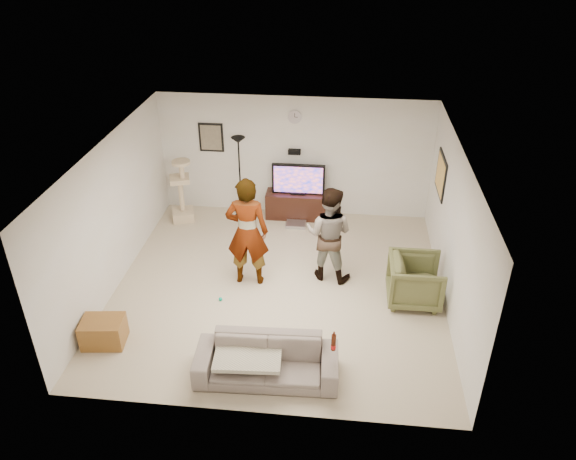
# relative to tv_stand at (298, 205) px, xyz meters

# --- Properties ---
(floor) EXTENTS (5.50, 5.50, 0.02)m
(floor) POSITION_rel_tv_stand_xyz_m (-0.10, -2.50, -0.29)
(floor) COLOR tan
(floor) RESTS_ON ground
(ceiling) EXTENTS (5.50, 5.50, 0.02)m
(ceiling) POSITION_rel_tv_stand_xyz_m (-0.10, -2.50, 2.23)
(ceiling) COLOR white
(ceiling) RESTS_ON wall_back
(wall_back) EXTENTS (5.50, 0.04, 2.50)m
(wall_back) POSITION_rel_tv_stand_xyz_m (-0.10, 0.25, 0.97)
(wall_back) COLOR silver
(wall_back) RESTS_ON floor
(wall_front) EXTENTS (5.50, 0.04, 2.50)m
(wall_front) POSITION_rel_tv_stand_xyz_m (-0.10, -5.25, 0.97)
(wall_front) COLOR silver
(wall_front) RESTS_ON floor
(wall_left) EXTENTS (0.04, 5.50, 2.50)m
(wall_left) POSITION_rel_tv_stand_xyz_m (-2.85, -2.50, 0.97)
(wall_left) COLOR silver
(wall_left) RESTS_ON floor
(wall_right) EXTENTS (0.04, 5.50, 2.50)m
(wall_right) POSITION_rel_tv_stand_xyz_m (2.65, -2.50, 0.97)
(wall_right) COLOR silver
(wall_right) RESTS_ON floor
(wall_clock) EXTENTS (0.26, 0.04, 0.26)m
(wall_clock) POSITION_rel_tv_stand_xyz_m (-0.10, 0.22, 1.82)
(wall_clock) COLOR white
(wall_clock) RESTS_ON wall_back
(wall_speaker) EXTENTS (0.25, 0.10, 0.10)m
(wall_speaker) POSITION_rel_tv_stand_xyz_m (-0.10, 0.19, 1.10)
(wall_speaker) COLOR black
(wall_speaker) RESTS_ON wall_back
(picture_back) EXTENTS (0.42, 0.03, 0.52)m
(picture_back) POSITION_rel_tv_stand_xyz_m (-1.80, 0.23, 1.32)
(picture_back) COLOR #6C6452
(picture_back) RESTS_ON wall_back
(picture_right) EXTENTS (0.03, 0.78, 0.62)m
(picture_right) POSITION_rel_tv_stand_xyz_m (2.63, -0.90, 1.22)
(picture_right) COLOR gold
(picture_right) RESTS_ON wall_right
(tv_stand) EXTENTS (1.32, 0.45, 0.55)m
(tv_stand) POSITION_rel_tv_stand_xyz_m (0.00, 0.00, 0.00)
(tv_stand) COLOR black
(tv_stand) RESTS_ON floor
(console_box) EXTENTS (0.40, 0.30, 0.07)m
(console_box) POSITION_rel_tv_stand_xyz_m (-0.01, -0.40, -0.24)
(console_box) COLOR #B9B9C8
(console_box) RESTS_ON floor
(tv) EXTENTS (1.07, 0.08, 0.64)m
(tv) POSITION_rel_tv_stand_xyz_m (0.00, 0.00, 0.59)
(tv) COLOR black
(tv) RESTS_ON tv_stand
(tv_screen) EXTENTS (0.99, 0.01, 0.56)m
(tv_screen) POSITION_rel_tv_stand_xyz_m (0.00, -0.04, 0.59)
(tv_screen) COLOR #E8604D
(tv_screen) RESTS_ON tv
(floor_lamp) EXTENTS (0.32, 0.32, 1.76)m
(floor_lamp) POSITION_rel_tv_stand_xyz_m (-1.17, -0.14, 0.61)
(floor_lamp) COLOR black
(floor_lamp) RESTS_ON floor
(cat_tree) EXTENTS (0.54, 0.54, 1.34)m
(cat_tree) POSITION_rel_tv_stand_xyz_m (-2.36, -0.35, 0.40)
(cat_tree) COLOR #C8B38D
(cat_tree) RESTS_ON floor
(person_left) EXTENTS (0.72, 0.48, 1.95)m
(person_left) POSITION_rel_tv_stand_xyz_m (-0.63, -2.38, 0.70)
(person_left) COLOR #979DAC
(person_left) RESTS_ON floor
(person_right) EXTENTS (0.96, 0.83, 1.70)m
(person_right) POSITION_rel_tv_stand_xyz_m (0.71, -2.10, 0.58)
(person_right) COLOR #3E4688
(person_right) RESTS_ON floor
(sofa) EXTENTS (1.97, 0.84, 0.57)m
(sofa) POSITION_rel_tv_stand_xyz_m (-0.01, -4.61, 0.01)
(sofa) COLOR slate
(sofa) RESTS_ON floor
(throw_blanket) EXTENTS (0.94, 0.75, 0.06)m
(throw_blanket) POSITION_rel_tv_stand_xyz_m (-0.26, -4.61, 0.11)
(throw_blanket) COLOR #BBB49A
(throw_blanket) RESTS_ON sofa
(beer_bottle) EXTENTS (0.06, 0.06, 0.25)m
(beer_bottle) POSITION_rel_tv_stand_xyz_m (0.88, -4.61, 0.42)
(beer_bottle) COLOR #3F1408
(beer_bottle) RESTS_ON sofa
(armchair) EXTENTS (0.86, 0.84, 0.79)m
(armchair) POSITION_rel_tv_stand_xyz_m (2.14, -2.65, 0.12)
(armchair) COLOR brown
(armchair) RESTS_ON floor
(side_table) EXTENTS (0.66, 0.52, 0.41)m
(side_table) POSITION_rel_tv_stand_xyz_m (-2.50, -4.18, -0.07)
(side_table) COLOR brown
(side_table) RESTS_ON floor
(toy_ball) EXTENTS (0.06, 0.06, 0.06)m
(toy_ball) POSITION_rel_tv_stand_xyz_m (-1.01, -3.00, -0.24)
(toy_ball) COLOR #00AC8B
(toy_ball) RESTS_ON floor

